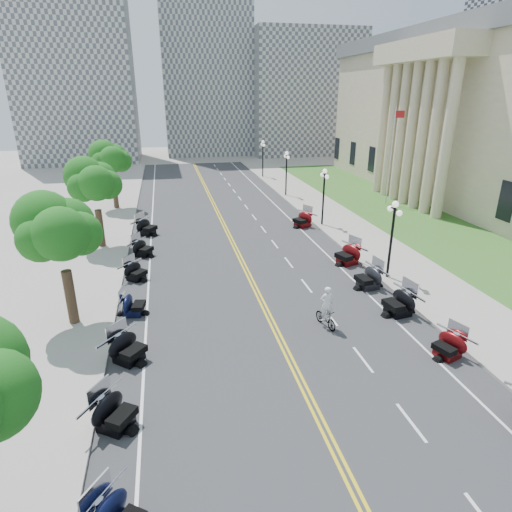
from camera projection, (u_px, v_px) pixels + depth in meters
ground at (272, 323)px, 22.20m from camera, size 160.00×160.00×0.00m
road at (239, 256)px, 31.33m from camera, size 16.00×90.00×0.01m
centerline_yellow_a at (238, 256)px, 31.31m from camera, size 0.12×90.00×0.00m
centerline_yellow_b at (241, 256)px, 31.35m from camera, size 0.12×90.00×0.00m
edge_line_north at (322, 250)px, 32.57m from camera, size 0.12×90.00×0.00m
edge_line_south at (150, 263)px, 30.09m from camera, size 0.12×90.00×0.00m
lane_dash_4 at (411, 422)px, 15.50m from camera, size 0.12×2.00×0.00m
lane_dash_5 at (363, 359)px, 19.16m from camera, size 0.12×2.00×0.00m
lane_dash_6 at (330, 317)px, 22.81m from camera, size 0.12×2.00×0.00m
lane_dash_7 at (307, 286)px, 26.47m from camera, size 0.12×2.00×0.00m
lane_dash_8 at (289, 262)px, 30.12m from camera, size 0.12×2.00×0.00m
lane_dash_9 at (275, 244)px, 33.78m from camera, size 0.12×2.00×0.00m
lane_dash_10 at (263, 229)px, 37.43m from camera, size 0.12×2.00×0.00m
lane_dash_11 at (254, 217)px, 41.09m from camera, size 0.12×2.00×0.00m
lane_dash_12 at (246, 207)px, 44.74m from camera, size 0.12×2.00×0.00m
lane_dash_13 at (240, 198)px, 48.40m from camera, size 0.12×2.00×0.00m
lane_dash_14 at (234, 191)px, 52.05m from camera, size 0.12×2.00×0.00m
lane_dash_15 at (229, 185)px, 55.71m from camera, size 0.12×2.00×0.00m
lane_dash_16 at (225, 179)px, 59.36m from camera, size 0.12×2.00×0.00m
lane_dash_17 at (221, 174)px, 63.02m from camera, size 0.12×2.00×0.00m
lane_dash_18 at (218, 169)px, 66.67m from camera, size 0.12×2.00×0.00m
lane_dash_19 at (215, 165)px, 70.33m from camera, size 0.12×2.00×0.00m
sidewalk_north at (372, 245)px, 33.34m from camera, size 5.00×90.00×0.15m
sidewalk_south at (88, 266)px, 29.27m from camera, size 5.00×90.00×0.15m
lawn at (400, 214)px, 42.02m from camera, size 9.00×60.00×0.10m
distant_block_a at (77, 81)px, 70.72m from camera, size 18.00×14.00×26.00m
distant_block_b at (206, 71)px, 79.75m from camera, size 16.00×12.00×30.00m
distant_block_c at (302, 94)px, 81.93m from camera, size 20.00×14.00×22.00m
street_lamp_2 at (391, 240)px, 26.59m from camera, size 0.50×1.20×4.90m
street_lamp_3 at (323, 197)px, 37.56m from camera, size 0.50×1.20×4.90m
street_lamp_4 at (286, 174)px, 48.52m from camera, size 0.50×1.20×4.90m
street_lamp_5 at (263, 159)px, 59.49m from camera, size 0.50×1.20×4.90m
flagpole at (391, 157)px, 44.00m from camera, size 1.10×0.20×10.00m
tree_2 at (60, 237)px, 20.39m from camera, size 4.80×4.80×9.20m
tree_3 at (95, 187)px, 31.35m from camera, size 4.80×4.80×9.20m
tree_4 at (111, 162)px, 42.32m from camera, size 4.80×4.80×9.20m
motorcycle_n_4 at (449, 344)px, 19.18m from camera, size 2.31×2.31×1.27m
motorcycle_n_5 at (399, 301)px, 22.83m from camera, size 2.50×2.50×1.53m
motorcycle_n_6 at (369, 277)px, 25.96m from camera, size 2.42×2.42×1.49m
motorcycle_n_7 at (348, 253)px, 29.65m from camera, size 2.81×2.81×1.53m
motorcycle_n_9 at (302, 219)px, 37.91m from camera, size 2.86×2.86×1.50m
motorcycle_s_4 at (114, 411)px, 15.06m from camera, size 2.77×2.77×1.40m
motorcycle_s_5 at (128, 347)px, 18.83m from camera, size 2.90×2.90×1.44m
motorcycle_s_6 at (133, 304)px, 22.85m from camera, size 2.13×2.13×1.28m
motorcycle_s_7 at (136, 271)px, 27.14m from camera, size 2.55×2.55×1.26m
motorcycle_s_8 at (143, 247)px, 31.10m from camera, size 2.65×2.65×1.34m
motorcycle_s_9 at (147, 226)px, 35.72m from camera, size 3.03×3.03×1.52m
bicycle at (326, 318)px, 21.69m from camera, size 0.90×1.72×1.00m
cyclist_rider at (327, 292)px, 21.18m from camera, size 0.69×0.45×1.89m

